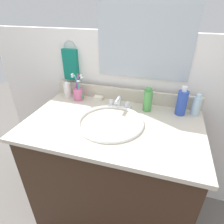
{
  "coord_description": "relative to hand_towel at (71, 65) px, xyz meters",
  "views": [
    {
      "loc": [
        0.27,
        -0.89,
        1.45
      ],
      "look_at": [
        -0.0,
        0.0,
        0.91
      ],
      "focal_mm": 30.36,
      "sensor_mm": 36.0,
      "label": 1
    }
  ],
  "objects": [
    {
      "name": "ground_plane",
      "position": [
        0.42,
        -0.33,
        -1.06
      ],
      "size": [
        6.0,
        6.0,
        0.0
      ],
      "primitive_type": "plane",
      "color": "#66605B"
    },
    {
      "name": "mirror_panel",
      "position": [
        0.52,
        0.02,
        0.23
      ],
      "size": [
        0.6,
        0.01,
        0.56
      ],
      "primitive_type": "cube",
      "color": "#B2BCC6"
    },
    {
      "name": "sink_basin",
      "position": [
        0.4,
        -0.34,
        -0.25
      ],
      "size": [
        0.4,
        0.4,
        0.11
      ],
      "color": "white",
      "rests_on": "countertop"
    },
    {
      "name": "cup_pink",
      "position": [
        0.09,
        -0.1,
        -0.17
      ],
      "size": [
        0.1,
        0.08,
        0.2
      ],
      "color": "#D16693",
      "rests_on": "countertop"
    },
    {
      "name": "bottle_gel_clear",
      "position": [
        0.88,
        -0.09,
        -0.16
      ],
      "size": [
        0.05,
        0.05,
        0.14
      ],
      "color": "silver",
      "rests_on": "countertop"
    },
    {
      "name": "hand_towel",
      "position": [
        0.0,
        0.0,
        0.0
      ],
      "size": [
        0.11,
        0.04,
        0.22
      ],
      "primitive_type": "cube",
      "color": "#147260"
    },
    {
      "name": "towel_ring",
      "position": [
        0.0,
        0.02,
        0.12
      ],
      "size": [
        0.1,
        0.01,
        0.1
      ],
      "primitive_type": "torus",
      "rotation": [
        1.57,
        0.0,
        0.0
      ],
      "color": "silver"
    },
    {
      "name": "vanity_cabinet",
      "position": [
        0.42,
        -0.33,
        -0.65
      ],
      "size": [
        0.99,
        0.58,
        0.82
      ],
      "primitive_type": "cube",
      "color": "#382316",
      "rests_on": "ground_plane"
    },
    {
      "name": "back_wall",
      "position": [
        0.42,
        0.04,
        -0.41
      ],
      "size": [
        2.13,
        0.04,
        1.3
      ],
      "primitive_type": "cube",
      "color": "white",
      "rests_on": "ground_plane"
    },
    {
      "name": "bottle_lotion_white",
      "position": [
        -0.01,
        -0.08,
        -0.17
      ],
      "size": [
        0.05,
        0.05,
        0.12
      ],
      "color": "white",
      "rests_on": "countertop"
    },
    {
      "name": "bottle_toner_green",
      "position": [
        0.59,
        -0.12,
        -0.15
      ],
      "size": [
        0.05,
        0.05,
        0.16
      ],
      "color": "#4C9E4C",
      "rests_on": "countertop"
    },
    {
      "name": "bottle_shampoo_blue",
      "position": [
        0.79,
        -0.11,
        -0.14
      ],
      "size": [
        0.06,
        0.06,
        0.18
      ],
      "color": "#2D4CB2",
      "rests_on": "countertop"
    },
    {
      "name": "countertop",
      "position": [
        0.42,
        -0.33,
        -0.23
      ],
      "size": [
        1.03,
        0.63,
        0.02
      ],
      "primitive_type": "cube",
      "color": "beige",
      "rests_on": "vanity_cabinet"
    },
    {
      "name": "backsplash",
      "position": [
        0.42,
        -0.02,
        -0.17
      ],
      "size": [
        1.03,
        0.02,
        0.09
      ],
      "primitive_type": "cube",
      "color": "beige",
      "rests_on": "countertop"
    },
    {
      "name": "faucet",
      "position": [
        0.4,
        -0.14,
        -0.19
      ],
      "size": [
        0.16,
        0.1,
        0.08
      ],
      "color": "silver",
      "rests_on": "countertop"
    },
    {
      "name": "soap_bar",
      "position": [
        0.23,
        -0.06,
        -0.21
      ],
      "size": [
        0.06,
        0.04,
        0.02
      ],
      "primitive_type": "cube",
      "color": "white",
      "rests_on": "countertop"
    }
  ]
}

